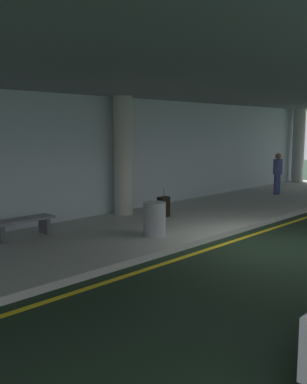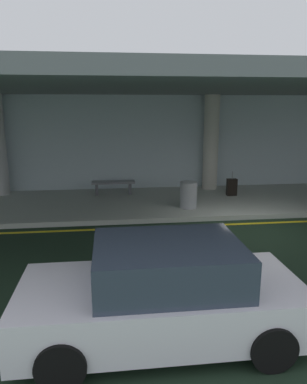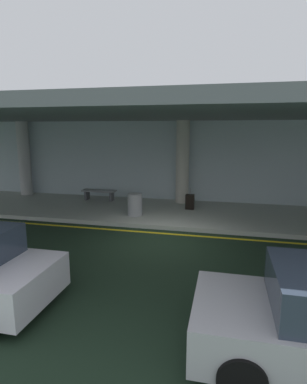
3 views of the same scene
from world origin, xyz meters
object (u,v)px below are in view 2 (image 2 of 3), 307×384
Objects in this scene: support_column_left_mid at (211,143)px; car_white at (163,294)px; suitcase_upright_primary at (232,187)px; bench_metal at (113,185)px; trash_bin_steel at (188,195)px.

support_column_left_mid is 9.86m from car_white.
suitcase_upright_primary is 0.56× the size of bench_metal.
support_column_left_mid is 4.06× the size of suitcase_upright_primary.
car_white reaches higher than bench_metal.
bench_metal is at bearing -87.04° from car_white.
car_white reaches higher than trash_bin_steel.
trash_bin_steel is (-1.95, -1.45, 0.11)m from suitcase_upright_primary.
support_column_left_mid is at bearing -110.28° from car_white.
suitcase_upright_primary is 1.06× the size of trash_bin_steel.
car_white is at bearing -105.34° from trash_bin_steel.
support_column_left_mid is at bearing 103.02° from suitcase_upright_primary.
support_column_left_mid is at bearing 61.65° from trash_bin_steel.
support_column_left_mid reaches higher than bench_metal.
suitcase_upright_primary is (3.74, 7.99, -0.25)m from car_white.
bench_metal is (-4.34, 0.76, 0.04)m from suitcase_upright_primary.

